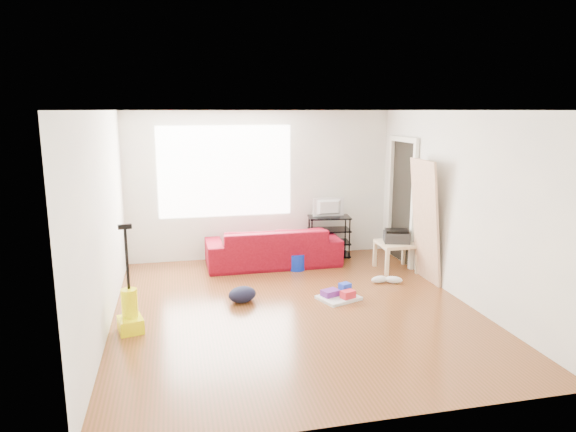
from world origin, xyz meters
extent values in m
cube|color=brown|center=(0.00, 0.00, 0.00)|extent=(4.50, 5.00, 0.01)
cube|color=white|center=(0.00, 0.00, 2.50)|extent=(4.50, 5.00, 0.01)
cube|color=silver|center=(0.00, 2.50, 1.25)|extent=(4.50, 0.01, 2.50)
cube|color=silver|center=(0.00, -2.50, 1.25)|extent=(4.50, 0.01, 2.50)
cube|color=silver|center=(-2.25, 0.00, 1.25)|extent=(0.01, 5.00, 2.50)
cube|color=silver|center=(2.25, 0.00, 1.25)|extent=(0.01, 5.00, 2.50)
cube|color=white|center=(-0.60, 2.48, 1.50)|extent=(2.20, 0.01, 1.50)
cube|color=white|center=(2.21, 1.25, 1.00)|extent=(0.06, 0.08, 2.00)
cube|color=white|center=(2.21, 2.15, 1.00)|extent=(0.06, 0.08, 2.00)
cube|color=white|center=(2.21, 1.70, 2.04)|extent=(0.06, 0.98, 0.08)
cube|color=black|center=(2.24, 1.70, 1.00)|extent=(0.01, 0.86, 1.98)
imported|color=#59020E|center=(0.10, 1.95, 0.00)|extent=(2.17, 0.85, 0.63)
cube|color=black|center=(1.14, 2.22, 0.03)|extent=(0.75, 0.49, 0.03)
cube|color=black|center=(1.14, 2.22, 0.25)|extent=(0.75, 0.49, 0.03)
cube|color=black|center=(1.14, 2.22, 0.48)|extent=(0.75, 0.49, 0.03)
cube|color=black|center=(1.14, 2.22, 0.70)|extent=(0.75, 0.49, 0.03)
cylinder|color=black|center=(0.79, 2.09, 0.36)|extent=(0.02, 0.02, 0.71)
cylinder|color=black|center=(0.84, 2.43, 0.36)|extent=(0.02, 0.02, 0.71)
cylinder|color=black|center=(1.44, 2.01, 0.36)|extent=(0.02, 0.02, 0.71)
cylinder|color=black|center=(1.48, 2.35, 0.36)|extent=(0.02, 0.02, 0.71)
imported|color=black|center=(1.14, 2.22, 0.87)|extent=(0.55, 0.07, 0.32)
cube|color=beige|center=(1.95, 1.25, 0.43)|extent=(0.56, 0.56, 0.05)
cube|color=beige|center=(1.70, 1.01, 0.20)|extent=(0.05, 0.05, 0.40)
cube|color=beige|center=(1.70, 1.51, 0.20)|extent=(0.05, 0.05, 0.40)
cube|color=beige|center=(2.20, 1.00, 0.20)|extent=(0.05, 0.05, 0.40)
cube|color=beige|center=(2.20, 1.50, 0.20)|extent=(0.05, 0.05, 0.40)
cube|color=#272728|center=(1.95, 1.25, 0.54)|extent=(0.46, 0.40, 0.17)
cube|color=black|center=(1.95, 1.25, 0.64)|extent=(0.41, 0.35, 0.04)
cylinder|color=#0922A9|center=(0.41, 1.60, 0.00)|extent=(0.30, 0.30, 0.26)
cylinder|color=white|center=(0.43, 1.60, 0.19)|extent=(0.13, 0.13, 0.12)
cube|color=silver|center=(0.66, 0.21, 0.02)|extent=(0.62, 0.56, 0.04)
cube|color=red|center=(0.76, 0.12, 0.09)|extent=(0.21, 0.18, 0.10)
cube|color=#59207C|center=(0.56, 0.26, 0.08)|extent=(0.27, 0.23, 0.08)
cube|color=#1D37BD|center=(0.78, 0.31, 0.11)|extent=(0.18, 0.16, 0.14)
ellipsoid|color=black|center=(-0.62, 0.39, 0.00)|extent=(0.46, 0.42, 0.21)
ellipsoid|color=silver|center=(1.46, 0.71, 0.05)|extent=(0.27, 0.14, 0.11)
ellipsoid|color=silver|center=(1.65, 0.65, 0.05)|extent=(0.29, 0.22, 0.11)
cube|color=#F6F102|center=(-2.00, -0.25, 0.08)|extent=(0.33, 0.35, 0.17)
cylinder|color=#F6F102|center=(-2.00, -0.21, 0.33)|extent=(0.19, 0.19, 0.33)
cylinder|color=black|center=(-2.00, -0.18, 0.85)|extent=(0.03, 0.03, 0.70)
cube|color=black|center=(-2.00, -0.18, 1.22)|extent=(0.15, 0.07, 0.06)
cube|color=tan|center=(2.13, 0.69, 0.00)|extent=(0.23, 0.73, 1.81)
camera|label=1|loc=(-1.44, -6.03, 2.50)|focal=32.00mm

